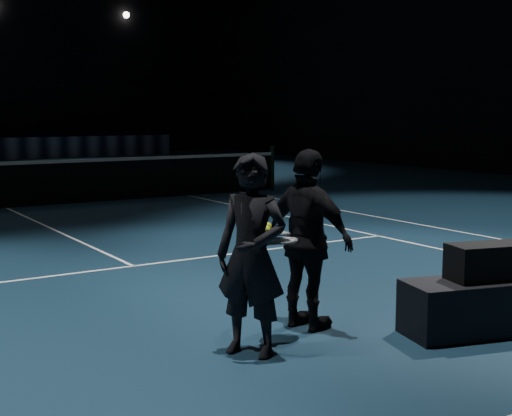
# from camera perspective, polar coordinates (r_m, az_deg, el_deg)

# --- Properties ---
(floor) EXTENTS (36.00, 36.00, 0.00)m
(floor) POSITION_cam_1_polar(r_m,az_deg,el_deg) (15.16, -19.22, -0.07)
(floor) COLOR black
(floor) RESTS_ON ground
(wall_right) EXTENTS (0.00, 36.00, 36.00)m
(wall_right) POSITION_cam_1_polar(r_m,az_deg,el_deg) (23.74, 19.47, 14.67)
(wall_right) COLOR black
(wall_right) RESTS_ON ground
(court_lines) EXTENTS (10.98, 23.78, 0.01)m
(court_lines) POSITION_cam_1_polar(r_m,az_deg,el_deg) (15.16, -19.22, -0.05)
(court_lines) COLOR white
(court_lines) RESTS_ON floor
(net_post_right) EXTENTS (0.10, 0.10, 1.10)m
(net_post_right) POSITION_cam_1_polar(r_m,az_deg,el_deg) (17.69, 1.31, 3.20)
(net_post_right) COLOR black
(net_post_right) RESTS_ON floor
(net_mesh) EXTENTS (12.80, 0.02, 0.86)m
(net_mesh) POSITION_cam_1_polar(r_m,az_deg,el_deg) (15.11, -19.29, 1.62)
(net_mesh) COLOR black
(net_mesh) RESTS_ON floor
(net_tape) EXTENTS (12.80, 0.03, 0.07)m
(net_tape) POSITION_cam_1_polar(r_m,az_deg,el_deg) (15.07, -19.37, 3.38)
(net_tape) COLOR white
(net_tape) RESTS_ON net_mesh
(player_bench) EXTENTS (1.66, 0.92, 0.47)m
(player_bench) POSITION_cam_1_polar(r_m,az_deg,el_deg) (6.66, 18.27, -7.40)
(player_bench) COLOR black
(player_bench) RESTS_ON floor
(racket_bag) EXTENTS (0.85, 0.53, 0.32)m
(racket_bag) POSITION_cam_1_polar(r_m,az_deg,el_deg) (6.57, 18.41, -4.07)
(racket_bag) COLOR black
(racket_bag) RESTS_ON player_bench
(bag_signature) EXTENTS (0.36, 0.10, 0.11)m
(bag_signature) POSITION_cam_1_polar(r_m,az_deg,el_deg) (6.47, 19.59, -4.31)
(bag_signature) COLOR white
(bag_signature) RESTS_ON racket_bag
(player_a) EXTENTS (0.65, 0.70, 1.61)m
(player_a) POSITION_cam_1_polar(r_m,az_deg,el_deg) (5.63, -0.36, -3.81)
(player_a) COLOR black
(player_a) RESTS_ON floor
(player_b) EXTENTS (0.61, 1.01, 1.61)m
(player_b) POSITION_cam_1_polar(r_m,az_deg,el_deg) (6.32, 4.20, -2.56)
(player_b) COLOR black
(player_b) RESTS_ON floor
(racket_lower) EXTENTS (0.71, 0.45, 0.03)m
(racket_lower) POSITION_cam_1_polar(r_m,az_deg,el_deg) (5.98, 2.19, -2.63)
(racket_lower) COLOR black
(racket_lower) RESTS_ON player_a
(racket_upper) EXTENTS (0.71, 0.49, 0.10)m
(racket_upper) POSITION_cam_1_polar(r_m,az_deg,el_deg) (5.95, 1.60, -2.02)
(racket_upper) COLOR black
(racket_upper) RESTS_ON player_b
(tennis_balls) EXTENTS (0.12, 0.10, 0.12)m
(tennis_balls) POSITION_cam_1_polar(r_m,az_deg,el_deg) (5.81, 1.09, -1.84)
(tennis_balls) COLOR yellow
(tennis_balls) RESTS_ON racket_upper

